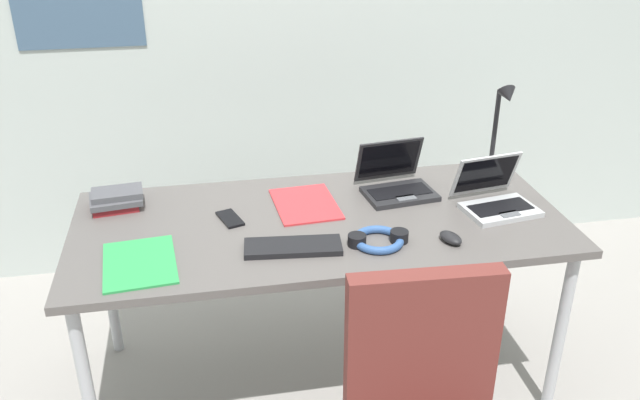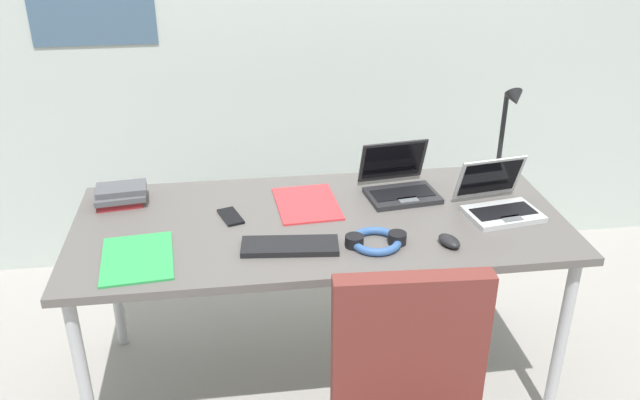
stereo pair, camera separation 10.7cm
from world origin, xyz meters
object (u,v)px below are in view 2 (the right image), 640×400
object	(u,v)px
headphones	(376,241)
paper_folder_near_mouse	(307,204)
book_stack	(120,195)
cell_phone	(231,217)
desk_lamp	(506,133)
laptop_near_mouse	(399,185)
computer_mouse	(449,241)
external_keyboard	(290,246)
paper_folder_front_left	(137,258)
laptop_mid_desk	(499,202)

from	to	relation	value
headphones	paper_folder_near_mouse	xyz separation A→B (m)	(-0.20, 0.34, -0.01)
book_stack	cell_phone	bearing A→B (deg)	-23.35
desk_lamp	cell_phone	bearing A→B (deg)	-169.05
book_stack	laptop_near_mouse	bearing A→B (deg)	-3.53
desk_lamp	book_stack	world-z (taller)	desk_lamp
headphones	paper_folder_near_mouse	distance (m)	0.39
computer_mouse	paper_folder_near_mouse	bearing A→B (deg)	119.41
desk_lamp	computer_mouse	distance (m)	0.67
external_keyboard	computer_mouse	size ratio (longest dim) A/B	3.44
cell_phone	headphones	world-z (taller)	headphones
laptop_near_mouse	desk_lamp	bearing A→B (deg)	12.81
laptop_near_mouse	cell_phone	distance (m)	0.68
laptop_near_mouse	headphones	bearing A→B (deg)	-114.71
cell_phone	headphones	xyz separation A→B (m)	(0.49, -0.27, 0.01)
headphones	external_keyboard	bearing A→B (deg)	177.42
laptop_near_mouse	computer_mouse	bearing A→B (deg)	-80.05
external_keyboard	book_stack	bearing A→B (deg)	150.38
paper_folder_front_left	paper_folder_near_mouse	xyz separation A→B (m)	(0.60, 0.32, 0.00)
laptop_mid_desk	paper_folder_near_mouse	world-z (taller)	laptop_mid_desk
computer_mouse	laptop_near_mouse	bearing A→B (deg)	79.29
computer_mouse	book_stack	size ratio (longest dim) A/B	0.46
laptop_mid_desk	cell_phone	xyz separation A→B (m)	(-1.00, 0.09, -0.04)
desk_lamp	headphones	xyz separation A→B (m)	(-0.64, -0.49, -0.18)
headphones	paper_folder_front_left	size ratio (longest dim) A/B	0.69
laptop_near_mouse	book_stack	bearing A→B (deg)	176.47
laptop_mid_desk	external_keyboard	distance (m)	0.82
desk_lamp	book_stack	xyz separation A→B (m)	(-1.54, -0.04, -0.16)
cell_phone	desk_lamp	bearing A→B (deg)	-7.05
laptop_near_mouse	computer_mouse	size ratio (longest dim) A/B	3.13
headphones	book_stack	bearing A→B (deg)	153.77
desk_lamp	external_keyboard	size ratio (longest dim) A/B	1.21
computer_mouse	paper_folder_front_left	xyz separation A→B (m)	(-1.05, 0.05, -0.01)
paper_folder_near_mouse	computer_mouse	bearing A→B (deg)	-39.93
computer_mouse	book_stack	distance (m)	1.25
cell_phone	paper_folder_front_left	xyz separation A→B (m)	(-0.31, -0.26, -0.00)
headphones	paper_folder_near_mouse	size ratio (longest dim) A/B	0.69
laptop_mid_desk	book_stack	size ratio (longest dim) A/B	1.42
desk_lamp	laptop_mid_desk	xyz separation A→B (m)	(-0.13, -0.31, -0.16)
laptop_mid_desk	laptop_near_mouse	bearing A→B (deg)	148.67
paper_folder_front_left	external_keyboard	bearing A→B (deg)	0.15
laptop_near_mouse	paper_folder_front_left	bearing A→B (deg)	-159.31
laptop_mid_desk	paper_folder_near_mouse	bearing A→B (deg)	167.40
external_keyboard	cell_phone	bearing A→B (deg)	133.40
book_stack	paper_folder_near_mouse	xyz separation A→B (m)	(0.71, -0.11, -0.03)
computer_mouse	cell_phone	size ratio (longest dim) A/B	0.71
laptop_mid_desk	external_keyboard	bearing A→B (deg)	-168.31
external_keyboard	book_stack	size ratio (longest dim) A/B	1.57
paper_folder_near_mouse	external_keyboard	bearing A→B (deg)	-106.59
laptop_mid_desk	laptop_near_mouse	world-z (taller)	laptop_near_mouse
computer_mouse	paper_folder_near_mouse	xyz separation A→B (m)	(-0.45, 0.37, -0.01)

